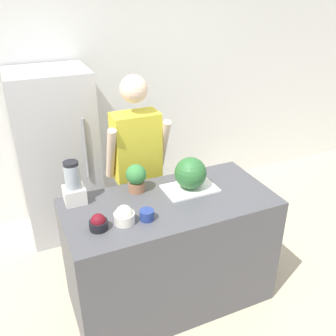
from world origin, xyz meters
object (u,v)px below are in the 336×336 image
object	(u,v)px
bowl_cherries	(98,223)
potted_plant	(136,177)
bowl_small_blue	(147,215)
watermelon	(191,173)
person	(137,170)
refrigerator	(58,156)
blender	(73,186)
bowl_cream	(124,216)

from	to	relation	value
bowl_cherries	potted_plant	size ratio (longest dim) A/B	0.55
bowl_cherries	bowl_small_blue	distance (m)	0.32
watermelon	person	bearing A→B (deg)	114.01
refrigerator	blender	distance (m)	1.10
person	blender	bearing A→B (deg)	-148.53
watermelon	bowl_cream	xyz separation A→B (m)	(-0.60, -0.22, -0.08)
blender	bowl_cherries	bearing A→B (deg)	-79.43
person	bowl_small_blue	bearing A→B (deg)	-104.98
bowl_cream	blender	xyz separation A→B (m)	(-0.24, 0.39, 0.08)
refrigerator	potted_plant	bearing A→B (deg)	-69.11
refrigerator	blender	xyz separation A→B (m)	(-0.04, -1.07, 0.24)
refrigerator	person	bearing A→B (deg)	-51.19
watermelon	potted_plant	world-z (taller)	watermelon
potted_plant	bowl_cherries	bearing A→B (deg)	-137.16
watermelon	bowl_small_blue	distance (m)	0.52
watermelon	bowl_cream	world-z (taller)	watermelon
refrigerator	bowl_cherries	bearing A→B (deg)	-88.58
watermelon	bowl_cherries	world-z (taller)	watermelon
refrigerator	blender	bearing A→B (deg)	-91.93
bowl_cream	watermelon	bearing A→B (deg)	20.31
bowl_cream	bowl_small_blue	xyz separation A→B (m)	(0.15, -0.03, -0.02)
bowl_cream	blender	world-z (taller)	blender
refrigerator	potted_plant	distance (m)	1.20
person	bowl_cherries	size ratio (longest dim) A/B	14.22
blender	potted_plant	xyz separation A→B (m)	(0.46, -0.03, -0.02)
person	bowl_small_blue	distance (m)	0.81
bowl_small_blue	bowl_cherries	bearing A→B (deg)	175.29
watermelon	blender	distance (m)	0.86
bowl_cherries	potted_plant	distance (m)	0.53
person	bowl_small_blue	size ratio (longest dim) A/B	17.56
bowl_cream	person	bearing A→B (deg)	64.69
person	bowl_cherries	xyz separation A→B (m)	(-0.53, -0.76, 0.09)
bowl_cherries	watermelon	bearing A→B (deg)	16.03
person	bowl_cream	bearing A→B (deg)	-115.31
watermelon	bowl_cream	distance (m)	0.64
potted_plant	bowl_cream	bearing A→B (deg)	-120.77
watermelon	blender	world-z (taller)	blender
bowl_cream	bowl_small_blue	bearing A→B (deg)	-10.11
bowl_cream	bowl_small_blue	distance (m)	0.15
refrigerator	watermelon	bearing A→B (deg)	-57.01
bowl_cherries	bowl_cream	distance (m)	0.17
person	potted_plant	size ratio (longest dim) A/B	7.85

